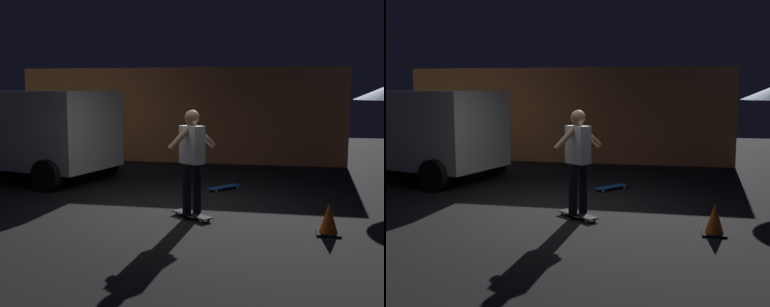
% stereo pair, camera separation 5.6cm
% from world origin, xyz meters
% --- Properties ---
extents(ground_plane, '(28.00, 28.00, 0.00)m').
position_xyz_m(ground_plane, '(0.00, 0.00, 0.00)').
color(ground_plane, black).
extents(low_building, '(9.32, 4.11, 2.68)m').
position_xyz_m(low_building, '(-1.18, 7.61, 1.34)').
color(low_building, '#C67A47').
rests_on(low_building, ground_plane).
extents(parked_van, '(4.93, 3.18, 2.03)m').
position_xyz_m(parked_van, '(-4.31, 2.55, 1.16)').
color(parked_van, silver).
rests_on(parked_van, ground_plane).
extents(skateboard_ridden, '(0.75, 0.62, 0.07)m').
position_xyz_m(skateboard_ridden, '(0.43, -0.25, 0.06)').
color(skateboard_ridden, black).
rests_on(skateboard_ridden, ground_plane).
extents(skateboard_spare, '(0.65, 0.73, 0.07)m').
position_xyz_m(skateboard_spare, '(0.64, 2.06, 0.06)').
color(skateboard_spare, '#1959B2').
rests_on(skateboard_spare, ground_plane).
extents(skater, '(0.65, 0.84, 1.67)m').
position_xyz_m(skater, '(0.43, -0.25, 1.04)').
color(skater, black).
rests_on(skater, skateboard_ridden).
extents(traffic_cone, '(0.34, 0.34, 0.46)m').
position_xyz_m(traffic_cone, '(2.52, -0.73, 0.21)').
color(traffic_cone, black).
rests_on(traffic_cone, ground_plane).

